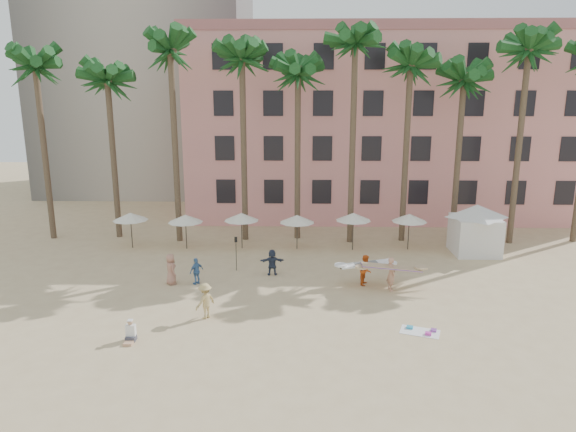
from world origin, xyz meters
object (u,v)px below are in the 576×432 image
(pink_hotel, at_px, (383,126))
(cabana, at_px, (476,225))
(carrier_yellow, at_px, (391,272))
(carrier_white, at_px, (366,269))

(pink_hotel, distance_m, cabana, 16.02)
(cabana, bearing_deg, carrier_yellow, -134.52)
(carrier_white, bearing_deg, carrier_yellow, -33.55)
(cabana, bearing_deg, carrier_white, -143.14)
(pink_hotel, xyz_separation_m, carrier_yellow, (-2.59, -21.36, -6.91))
(pink_hotel, xyz_separation_m, cabana, (4.45, -14.20, -5.93))
(cabana, xyz_separation_m, carrier_white, (-8.37, -6.27, -1.11))
(pink_hotel, height_order, cabana, pink_hotel)
(pink_hotel, relative_size, cabana, 7.77)
(cabana, height_order, carrier_yellow, cabana)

